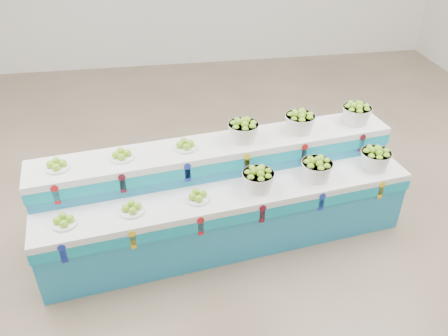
{
  "coord_description": "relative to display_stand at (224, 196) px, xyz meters",
  "views": [
    {
      "loc": [
        -0.72,
        -4.01,
        3.43
      ],
      "look_at": [
        -0.11,
        -0.23,
        0.87
      ],
      "focal_mm": 36.71,
      "sensor_mm": 36.0,
      "label": 1
    }
  ],
  "objects": [
    {
      "name": "ground",
      "position": [
        0.11,
        0.23,
        -0.51
      ],
      "size": [
        10.0,
        10.0,
        0.0
      ],
      "primitive_type": "plane",
      "color": "brown",
      "rests_on": "ground"
    },
    {
      "name": "display_stand",
      "position": [
        0.0,
        0.0,
        0.0
      ],
      "size": [
        3.92,
        1.49,
        1.02
      ],
      "primitive_type": null,
      "rotation": [
        0.0,
        0.0,
        0.14
      ],
      "color": "#258EBD",
      "rests_on": "ground"
    },
    {
      "name": "plate_lower_left",
      "position": [
        -1.53,
        -0.45,
        0.26
      ],
      "size": [
        0.26,
        0.26,
        0.1
      ],
      "primitive_type": "cylinder",
      "rotation": [
        0.0,
        0.0,
        0.14
      ],
      "color": "white",
      "rests_on": "display_stand"
    },
    {
      "name": "plate_lower_mid",
      "position": [
        -0.93,
        -0.37,
        0.26
      ],
      "size": [
        0.26,
        0.26,
        0.1
      ],
      "primitive_type": "cylinder",
      "rotation": [
        0.0,
        0.0,
        0.14
      ],
      "color": "white",
      "rests_on": "display_stand"
    },
    {
      "name": "plate_lower_right",
      "position": [
        -0.3,
        -0.28,
        0.26
      ],
      "size": [
        0.26,
        0.26,
        0.1
      ],
      "primitive_type": "cylinder",
      "rotation": [
        0.0,
        0.0,
        0.14
      ],
      "color": "white",
      "rests_on": "display_stand"
    },
    {
      "name": "basket_lower_left",
      "position": [
        0.31,
        -0.2,
        0.33
      ],
      "size": [
        0.36,
        0.36,
        0.23
      ],
      "primitive_type": null,
      "rotation": [
        0.0,
        0.0,
        0.14
      ],
      "color": "silver",
      "rests_on": "display_stand"
    },
    {
      "name": "basket_lower_mid",
      "position": [
        0.94,
        -0.11,
        0.33
      ],
      "size": [
        0.36,
        0.36,
        0.23
      ],
      "primitive_type": null,
      "rotation": [
        0.0,
        0.0,
        0.14
      ],
      "color": "silver",
      "rests_on": "display_stand"
    },
    {
      "name": "basket_lower_right",
      "position": [
        1.62,
        -0.02,
        0.33
      ],
      "size": [
        0.36,
        0.36,
        0.23
      ],
      "primitive_type": null,
      "rotation": [
        0.0,
        0.0,
        0.14
      ],
      "color": "silver",
      "rests_on": "display_stand"
    },
    {
      "name": "plate_upper_left",
      "position": [
        -1.59,
        0.02,
        0.56
      ],
      "size": [
        0.26,
        0.26,
        0.1
      ],
      "primitive_type": "cylinder",
      "rotation": [
        0.0,
        0.0,
        0.14
      ],
      "color": "white",
      "rests_on": "display_stand"
    },
    {
      "name": "plate_upper_mid",
      "position": [
        -0.99,
        0.1,
        0.56
      ],
      "size": [
        0.26,
        0.26,
        0.1
      ],
      "primitive_type": "cylinder",
      "rotation": [
        0.0,
        0.0,
        0.14
      ],
      "color": "white",
      "rests_on": "display_stand"
    },
    {
      "name": "plate_upper_right",
      "position": [
        -0.37,
        0.19,
        0.56
      ],
      "size": [
        0.26,
        0.26,
        0.1
      ],
      "primitive_type": "cylinder",
      "rotation": [
        0.0,
        0.0,
        0.14
      ],
      "color": "white",
      "rests_on": "display_stand"
    },
    {
      "name": "basket_upper_left",
      "position": [
        0.25,
        0.27,
        0.63
      ],
      "size": [
        0.36,
        0.36,
        0.23
      ],
      "primitive_type": null,
      "rotation": [
        0.0,
        0.0,
        0.14
      ],
      "color": "silver",
      "rests_on": "display_stand"
    },
    {
      "name": "basket_upper_mid",
      "position": [
        0.88,
        0.36,
        0.63
      ],
      "size": [
        0.36,
        0.36,
        0.23
      ],
      "primitive_type": null,
      "rotation": [
        0.0,
        0.0,
        0.14
      ],
      "color": "silver",
      "rests_on": "display_stand"
    },
    {
      "name": "basket_upper_right",
      "position": [
        1.55,
        0.45,
        0.63
      ],
      "size": [
        0.36,
        0.36,
        0.23
      ],
      "primitive_type": null,
      "rotation": [
        0.0,
        0.0,
        0.14
      ],
      "color": "silver",
      "rests_on": "display_stand"
    }
  ]
}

